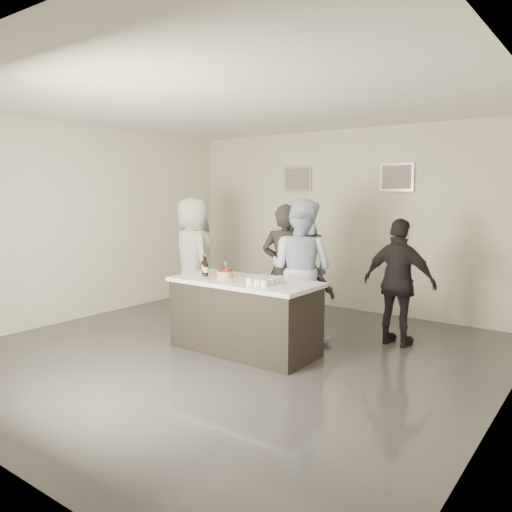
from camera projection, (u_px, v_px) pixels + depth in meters
name	position (u px, v px, depth m)	size (l,w,h in m)	color
floor	(232.00, 352.00, 6.17)	(6.00, 6.00, 0.00)	#3D3D42
ceiling	(231.00, 103.00, 5.79)	(6.00, 6.00, 0.00)	white
wall_back	(344.00, 220.00, 8.38)	(6.00, 0.04, 3.00)	beige
wall_left	(82.00, 222.00, 7.75)	(0.04, 6.00, 3.00)	beige
wall_right	(506.00, 248.00, 4.22)	(0.04, 6.00, 3.00)	beige
picture_left	(298.00, 179.00, 8.79)	(0.54, 0.04, 0.44)	#B2B2B7
picture_right	(397.00, 177.00, 7.73)	(0.54, 0.04, 0.44)	#B2B2B7
bar_counter	(244.00, 316.00, 6.17)	(1.86, 0.86, 0.90)	white
cake	(225.00, 275.00, 6.24)	(0.20, 0.20, 0.07)	orange
beer_bottle_a	(204.00, 264.00, 6.54)	(0.07, 0.07, 0.26)	black
beer_bottle_b	(206.00, 266.00, 6.36)	(0.07, 0.07, 0.26)	black
tumbler_cluster	(265.00, 280.00, 5.84)	(0.30, 0.40, 0.08)	orange
candles	(210.00, 281.00, 6.01)	(0.24, 0.08, 0.01)	pink
person_main_black	(285.00, 270.00, 6.89)	(0.66, 0.43, 1.81)	black
person_main_blue	(301.00, 270.00, 6.61)	(0.92, 0.71, 1.88)	silver
person_guest_left	(193.00, 258.00, 7.86)	(0.92, 0.60, 1.89)	silver
person_guest_right	(399.00, 282.00, 6.37)	(0.96, 0.40, 1.64)	black
person_guest_back	(302.00, 276.00, 7.17)	(1.00, 0.57, 1.55)	#232127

